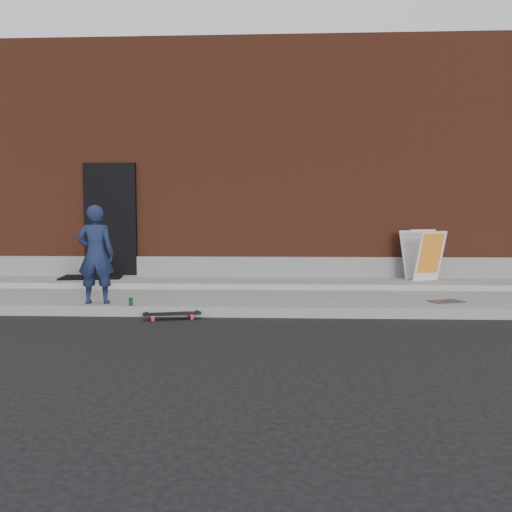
{
  "coord_description": "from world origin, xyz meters",
  "views": [
    {
      "loc": [
        0.76,
        -6.98,
        1.38
      ],
      "look_at": [
        0.43,
        0.8,
        0.82
      ],
      "focal_mm": 35.0,
      "sensor_mm": 36.0,
      "label": 1
    }
  ],
  "objects_px": {
    "pizza_sign": "(423,255)",
    "soda_can": "(131,302)",
    "skateboard": "(172,314)",
    "child": "(96,254)"
  },
  "relations": [
    {
      "from": "pizza_sign",
      "to": "soda_can",
      "type": "relative_size",
      "value": 8.58
    },
    {
      "from": "soda_can",
      "to": "child",
      "type": "bearing_deg",
      "value": 162.24
    },
    {
      "from": "child",
      "to": "skateboard",
      "type": "xyz_separation_m",
      "value": [
        1.21,
        -0.39,
        -0.81
      ]
    },
    {
      "from": "child",
      "to": "skateboard",
      "type": "height_order",
      "value": "child"
    },
    {
      "from": "child",
      "to": "soda_can",
      "type": "bearing_deg",
      "value": 155.98
    },
    {
      "from": "child",
      "to": "soda_can",
      "type": "xyz_separation_m",
      "value": [
        0.57,
        -0.18,
        -0.67
      ]
    },
    {
      "from": "skateboard",
      "to": "soda_can",
      "type": "bearing_deg",
      "value": 162.22
    },
    {
      "from": "pizza_sign",
      "to": "soda_can",
      "type": "xyz_separation_m",
      "value": [
        -4.86,
        -2.51,
        -0.52
      ]
    },
    {
      "from": "skateboard",
      "to": "soda_can",
      "type": "distance_m",
      "value": 0.69
    },
    {
      "from": "skateboard",
      "to": "soda_can",
      "type": "xyz_separation_m",
      "value": [
        -0.64,
        0.21,
        0.13
      ]
    }
  ]
}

